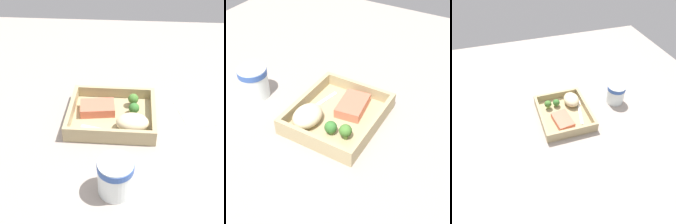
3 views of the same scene
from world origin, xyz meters
The scene contains 10 objects.
ground_plane centered at (0.00, 0.00, -1.00)cm, with size 160.00×160.00×2.00cm, color #9F9187.
takeout_tray centered at (0.00, 0.00, 0.60)cm, with size 25.42×21.94×1.20cm, color tan.
tray_rim centered at (0.00, 0.00, 2.91)cm, with size 25.42×21.94×3.41cm.
salmon_fillet centered at (-4.56, 1.96, 2.52)cm, with size 10.25×6.89×2.64cm, color #E0694E.
mashed_potatoes centered at (6.10, -5.50, 3.53)cm, with size 9.24×6.94×4.66cm, color beige.
broccoli_floret_1 centered at (6.14, 5.70, 3.66)cm, with size 3.23×3.23×4.20cm.
broccoli_floret_2 centered at (6.46, 1.70, 3.19)cm, with size 3.21×3.21×3.67cm.
fork centered at (0.44, -7.52, 1.42)cm, with size 15.79×4.97×0.44cm.
paper_cup centered at (2.71, -26.39, 5.12)cm, with size 8.32×8.32×9.17cm.
receipt_slip centered at (25.16, 5.31, 0.12)cm, with size 9.11×13.45×0.24cm, color white.
Camera 2 is at (53.79, 31.62, 56.24)cm, focal length 50.00 mm.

